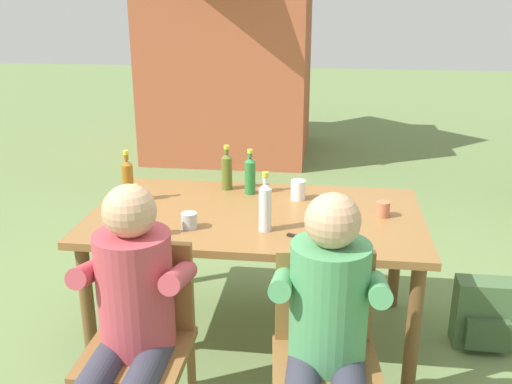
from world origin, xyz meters
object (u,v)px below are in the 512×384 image
at_px(dining_table, 256,227).
at_px(bottle_clear, 265,206).
at_px(backpack_by_near_side, 485,315).
at_px(chair_near_left, 141,332).
at_px(cup_white, 298,190).
at_px(table_knife, 306,239).
at_px(chair_near_right, 325,346).
at_px(bottle_blue, 136,215).
at_px(person_in_plaid_shirt, 130,312).
at_px(cup_steel, 189,221).
at_px(cup_terracotta, 383,209).
at_px(brick_kiosk, 230,33).
at_px(bottle_green, 250,175).
at_px(bottle_amber, 128,180).
at_px(person_in_white_shirt, 328,325).
at_px(bottle_olive, 227,170).

distance_m(dining_table, bottle_clear, 0.33).
bearing_deg(backpack_by_near_side, chair_near_left, -153.05).
bearing_deg(chair_near_left, cup_white, 59.76).
bearing_deg(table_knife, chair_near_right, -77.10).
distance_m(dining_table, bottle_blue, 0.69).
bearing_deg(dining_table, person_in_plaid_shirt, -113.66).
relative_size(person_in_plaid_shirt, cup_steel, 14.37).
distance_m(table_knife, backpack_by_near_side, 1.20).
height_order(bottle_blue, cup_terracotta, bottle_blue).
xyz_separation_m(dining_table, brick_kiosk, (-0.82, 4.00, 0.73)).
bearing_deg(bottle_clear, table_knife, -24.49).
bearing_deg(table_knife, bottle_green, 119.23).
xyz_separation_m(bottle_amber, brick_kiosk, (-0.07, 3.91, 0.52)).
distance_m(chair_near_left, bottle_clear, 0.85).
bearing_deg(chair_near_left, dining_table, 63.57).
xyz_separation_m(person_in_white_shirt, bottle_clear, (-0.33, 0.69, 0.23)).
bearing_deg(person_in_plaid_shirt, chair_near_right, 7.77).
relative_size(dining_table, bottle_olive, 6.56).
relative_size(bottle_green, table_knife, 1.19).
bearing_deg(backpack_by_near_side, bottle_olive, 167.54).
relative_size(chair_near_left, bottle_amber, 2.90).
xyz_separation_m(bottle_green, table_knife, (0.36, -0.64, -0.11)).
relative_size(cup_terracotta, table_knife, 0.37).
bearing_deg(person_in_white_shirt, bottle_blue, 150.92).
xyz_separation_m(chair_near_right, table_knife, (-0.11, 0.48, 0.27)).
height_order(bottle_blue, cup_steel, bottle_blue).
height_order(bottle_olive, brick_kiosk, brick_kiosk).
bearing_deg(chair_near_right, dining_table, 115.96).
distance_m(bottle_green, cup_steel, 0.62).
distance_m(person_in_plaid_shirt, bottle_amber, 1.10).
distance_m(bottle_olive, bottle_clear, 0.68).
distance_m(bottle_olive, brick_kiosk, 3.72).
xyz_separation_m(bottle_olive, bottle_blue, (-0.31, -0.77, -0.00)).
height_order(dining_table, cup_steel, cup_steel).
xyz_separation_m(person_in_plaid_shirt, backpack_by_near_side, (1.68, 0.96, -0.46)).
relative_size(bottle_blue, bottle_clear, 0.89).
bearing_deg(brick_kiosk, bottle_olive, -80.70).
xyz_separation_m(chair_near_right, bottle_olive, (-0.62, 1.19, 0.38)).
height_order(chair_near_right, cup_steel, chair_near_right).
relative_size(bottle_blue, table_knife, 1.21).
xyz_separation_m(person_in_plaid_shirt, bottle_olive, (0.18, 1.29, 0.22)).
bearing_deg(person_in_plaid_shirt, person_in_white_shirt, 0.00).
bearing_deg(person_in_plaid_shirt, bottle_clear, 55.10).
bearing_deg(chair_near_left, backpack_by_near_side, 26.95).
distance_m(person_in_white_shirt, cup_steel, 0.99).
height_order(cup_white, table_knife, cup_white).
relative_size(cup_terracotta, backpack_by_near_side, 0.21).
xyz_separation_m(dining_table, chair_near_left, (-0.40, -0.81, -0.19)).
bearing_deg(chair_near_right, bottle_olive, 117.58).
bearing_deg(cup_terracotta, person_in_plaid_shirt, -138.57).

